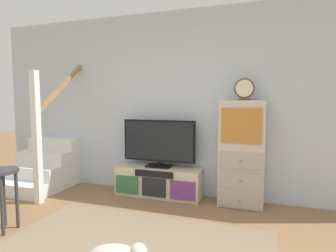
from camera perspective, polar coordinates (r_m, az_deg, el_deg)
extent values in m
cube|color=silver|center=(4.20, 3.13, 4.47)|extent=(6.40, 0.12, 2.70)
cube|color=beige|center=(4.22, -1.93, -11.16)|extent=(1.26, 0.36, 0.43)
cube|color=#337042|center=(4.22, -8.33, -11.68)|extent=(0.35, 0.02, 0.26)
cube|color=#232328|center=(4.06, -2.90, -12.35)|extent=(0.35, 0.02, 0.26)
cube|color=#70387F|center=(3.93, 2.96, -12.94)|extent=(0.35, 0.02, 0.26)
cube|color=black|center=(4.00, -2.92, -9.69)|extent=(0.57, 0.02, 0.09)
cube|color=black|center=(4.18, -1.84, -8.11)|extent=(0.36, 0.22, 0.02)
cylinder|color=black|center=(4.17, -1.84, -7.54)|extent=(0.05, 0.05, 0.06)
cube|color=black|center=(4.11, -1.85, -3.00)|extent=(1.09, 0.05, 0.61)
cube|color=black|center=(4.08, -2.00, -3.06)|extent=(1.04, 0.01, 0.56)
cube|color=beige|center=(3.87, 14.71, -5.41)|extent=(0.58, 0.34, 1.40)
cube|color=#ADA497|center=(3.84, 14.31, -14.34)|extent=(0.53, 0.02, 0.22)
sphere|color=olive|center=(3.82, 14.29, -14.43)|extent=(0.03, 0.03, 0.03)
cube|color=#ADA497|center=(3.76, 14.40, -10.64)|extent=(0.53, 0.02, 0.22)
sphere|color=olive|center=(3.75, 14.38, -10.71)|extent=(0.03, 0.03, 0.03)
cube|color=#ADA497|center=(3.70, 14.49, -6.80)|extent=(0.53, 0.02, 0.22)
sphere|color=olive|center=(3.68, 14.47, -6.85)|extent=(0.03, 0.03, 0.03)
cube|color=#BC7533|center=(3.64, 14.65, 0.07)|extent=(0.49, 0.02, 0.44)
cube|color=#4C3823|center=(3.78, 15.17, 5.23)|extent=(0.16, 0.08, 0.02)
cylinder|color=brown|center=(3.79, 15.23, 7.37)|extent=(0.26, 0.04, 0.26)
cylinder|color=beige|center=(3.76, 15.20, 7.39)|extent=(0.22, 0.01, 0.22)
cube|color=white|center=(4.78, -28.01, -11.30)|extent=(0.90, 0.26, 0.19)
cube|color=white|center=(4.93, -25.83, -9.57)|extent=(0.90, 0.26, 0.38)
cube|color=white|center=(5.09, -23.80, -7.94)|extent=(0.90, 0.26, 0.57)
cube|color=white|center=(5.26, -21.92, -6.40)|extent=(0.90, 0.26, 0.76)
cube|color=white|center=(5.44, -20.16, -4.95)|extent=(0.90, 0.26, 0.95)
cube|color=white|center=(4.18, -25.07, -2.21)|extent=(0.09, 0.09, 1.80)
cube|color=#9E7547|center=(4.65, -19.85, 8.56)|extent=(0.06, 1.33, 0.99)
cylinder|color=#333338|center=(3.47, -30.60, -13.74)|extent=(0.04, 0.04, 0.64)
cylinder|color=#333338|center=(3.73, -30.29, -12.46)|extent=(0.04, 0.04, 0.64)
cylinder|color=#333338|center=(3.59, -28.28, -13.02)|extent=(0.04, 0.04, 0.64)
cylinder|color=#333338|center=(3.51, -30.69, -7.86)|extent=(0.34, 0.34, 0.03)
sphere|color=beige|center=(2.55, -6.03, -24.09)|extent=(0.15, 0.15, 0.15)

